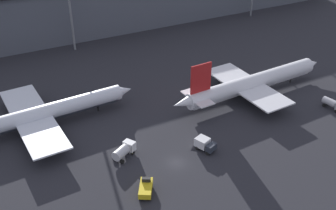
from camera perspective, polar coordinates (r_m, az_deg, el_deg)
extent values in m
plane|color=#26262B|center=(90.37, 1.17, -7.82)|extent=(600.00, 600.00, 0.00)
cube|color=#4C515B|center=(155.23, -13.69, 12.48)|extent=(227.07, 19.99, 18.11)
cylinder|color=silver|center=(103.78, -16.85, -1.12)|extent=(40.83, 6.22, 3.85)
cylinder|color=#333842|center=(104.13, -16.79, -1.44)|extent=(38.77, 5.52, 3.28)
cone|color=silver|center=(109.32, -6.08, 1.92)|extent=(4.83, 3.92, 3.66)
cube|color=silver|center=(103.72, -17.88, -1.65)|extent=(10.34, 32.63, 0.36)
cylinder|color=gray|center=(112.23, -18.37, 0.13)|extent=(4.36, 2.36, 2.12)
cylinder|color=gray|center=(97.19, -15.69, -4.61)|extent=(4.36, 2.36, 2.12)
cylinder|color=black|center=(108.43, -9.46, -0.34)|extent=(0.50, 0.50, 1.73)
cylinder|color=black|center=(106.23, -17.89, -2.30)|extent=(0.50, 0.50, 1.73)
cylinder|color=black|center=(103.66, -17.45, -3.12)|extent=(0.50, 0.50, 1.73)
cylinder|color=silver|center=(114.58, 11.45, 3.05)|extent=(40.96, 6.49, 4.12)
cylinder|color=silver|center=(114.92, 11.41, 2.73)|extent=(38.88, 5.76, 3.50)
cone|color=silver|center=(128.92, 18.78, 5.27)|extent=(5.17, 4.20, 3.92)
cone|color=silver|center=(102.57, 2.19, 0.32)|extent=(6.38, 3.86, 3.50)
cube|color=red|center=(102.20, 4.48, 3.65)|extent=(5.78, 0.74, 7.46)
cube|color=silver|center=(104.29, 4.00, 1.03)|extent=(4.67, 9.70, 0.24)
cube|color=silver|center=(113.59, 10.64, 2.58)|extent=(10.59, 26.81, 0.36)
cylinder|color=gray|center=(119.83, 8.78, 3.62)|extent=(4.66, 2.53, 2.27)
cylinder|color=gray|center=(110.41, 13.49, 0.50)|extent=(4.66, 2.53, 2.27)
cylinder|color=black|center=(125.12, 16.27, 3.36)|extent=(0.50, 0.50, 1.85)
cylinder|color=black|center=(115.85, 10.01, 1.85)|extent=(0.50, 0.50, 1.85)
cylinder|color=black|center=(113.73, 11.05, 1.14)|extent=(0.50, 0.50, 1.85)
cube|color=gold|center=(82.58, -3.04, -11.17)|extent=(4.62, 5.58, 1.21)
cube|color=black|center=(82.84, -2.97, -10.07)|extent=(1.80, 1.45, 0.80)
cylinder|color=black|center=(84.44, -3.53, -10.84)|extent=(0.97, 1.08, 0.90)
cylinder|color=black|center=(84.28, -2.29, -10.89)|extent=(0.97, 1.08, 0.90)
cylinder|color=black|center=(82.09, -3.77, -12.35)|extent=(0.97, 1.08, 0.90)
cylinder|color=black|center=(81.93, -2.49, -12.41)|extent=(0.97, 1.08, 0.90)
cube|color=#282D38|center=(92.61, 5.88, -5.74)|extent=(2.86, 2.20, 1.52)
cube|color=silver|center=(93.57, 4.68, -5.04)|extent=(3.40, 3.54, 2.03)
cylinder|color=black|center=(93.92, 6.13, -5.94)|extent=(0.92, 1.06, 0.89)
cylinder|color=black|center=(92.66, 5.43, -6.49)|extent=(0.92, 1.06, 0.89)
cylinder|color=black|center=(95.23, 4.71, -5.26)|extent=(0.92, 1.06, 0.89)
cylinder|color=black|center=(93.98, 4.01, -5.79)|extent=(0.92, 1.06, 0.89)
cube|color=white|center=(92.57, -5.24, -5.49)|extent=(2.71, 3.04, 2.08)
cylinder|color=#B7B7BC|center=(90.65, -6.41, -6.44)|extent=(4.25, 3.74, 2.20)
cylinder|color=black|center=(93.70, -5.76, -6.01)|extent=(1.10, 1.01, 0.90)
cylinder|color=black|center=(92.74, -4.82, -6.41)|extent=(1.10, 1.01, 0.90)
cylinder|color=black|center=(91.44, -7.20, -7.21)|extent=(1.10, 1.01, 0.90)
cylinder|color=black|center=(90.46, -6.24, -7.63)|extent=(1.10, 1.01, 0.90)
cylinder|color=#B7B7BC|center=(115.61, 21.04, 0.41)|extent=(2.45, 3.80, 1.80)
cylinder|color=black|center=(114.52, 21.85, -0.77)|extent=(0.66, 0.98, 0.90)
cylinder|color=black|center=(117.12, 20.78, 0.21)|extent=(0.66, 0.98, 0.90)
cylinder|color=black|center=(115.96, 20.37, -0.03)|extent=(0.66, 0.98, 0.90)
cylinder|color=slate|center=(139.59, -13.12, 12.59)|extent=(0.70, 0.70, 27.98)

